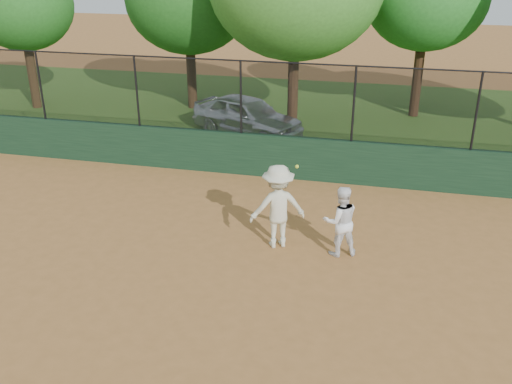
% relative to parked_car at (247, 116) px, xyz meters
% --- Properties ---
extents(ground, '(80.00, 80.00, 0.00)m').
position_rel_parked_car_xyz_m(ground, '(1.18, -9.43, -0.67)').
color(ground, '#A86C36').
rests_on(ground, ground).
extents(back_wall, '(26.00, 0.20, 1.20)m').
position_rel_parked_car_xyz_m(back_wall, '(1.18, -3.43, -0.07)').
color(back_wall, '#193921').
rests_on(back_wall, ground).
extents(grass_strip, '(36.00, 12.00, 0.01)m').
position_rel_parked_car_xyz_m(grass_strip, '(1.18, 2.57, -0.67)').
color(grass_strip, '#2F531A').
rests_on(grass_strip, ground).
extents(parked_car, '(4.24, 3.08, 1.34)m').
position_rel_parked_car_xyz_m(parked_car, '(0.00, 0.00, 0.00)').
color(parked_car, silver).
rests_on(parked_car, ground).
extents(player_second, '(0.90, 0.81, 1.53)m').
position_rel_parked_car_xyz_m(player_second, '(3.79, -7.32, 0.09)').
color(player_second, white).
rests_on(player_second, ground).
extents(player_main, '(1.37, 1.11, 1.98)m').
position_rel_parked_car_xyz_m(player_main, '(2.46, -7.25, 0.25)').
color(player_main, beige).
rests_on(player_main, ground).
extents(fence_assembly, '(26.00, 0.06, 2.00)m').
position_rel_parked_car_xyz_m(fence_assembly, '(1.16, -3.43, 1.57)').
color(fence_assembly, black).
rests_on(fence_assembly, back_wall).
extents(tree_0, '(3.84, 3.49, 5.52)m').
position_rel_parked_car_xyz_m(tree_0, '(-8.92, 1.50, 3.17)').
color(tree_0, '#4B321A').
rests_on(tree_0, ground).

